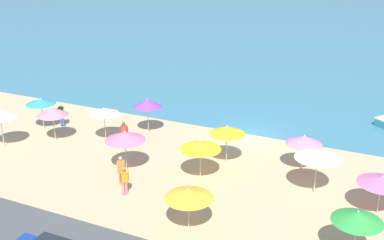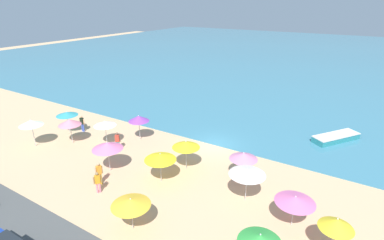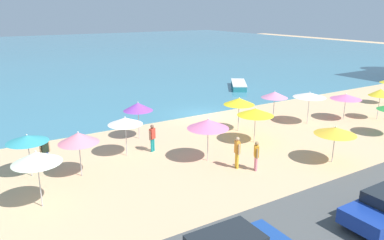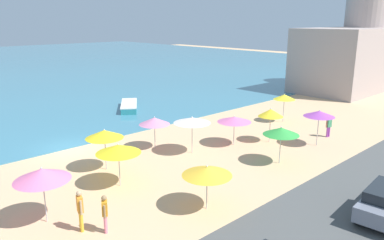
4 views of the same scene
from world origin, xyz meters
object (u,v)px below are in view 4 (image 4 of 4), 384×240
Objects in this scene: beach_umbrella_1 at (104,134)px; bather_1 at (80,209)px; beach_umbrella_4 at (234,119)px; bather_2 at (105,212)px; beach_umbrella_0 at (154,121)px; beach_umbrella_9 at (118,149)px; bather_3 at (329,125)px; skiff_nearshore at (129,106)px; beach_umbrella_10 at (42,174)px; harbor_fortress at (354,49)px; beach_umbrella_8 at (319,114)px; beach_umbrella_12 at (207,171)px; beach_umbrella_15 at (281,131)px; beach_umbrella_2 at (284,97)px; beach_umbrella_11 at (271,113)px; beach_umbrella_14 at (192,120)px.

bather_1 is (-4.23, -5.17, -1.16)m from beach_umbrella_1.
beach_umbrella_4 is 1.43× the size of bather_2.
beach_umbrella_9 reaches higher than beach_umbrella_0.
bather_3 is 18.74m from skiff_nearshore.
bather_3 is at bearing -6.60° from beach_umbrella_10.
beach_umbrella_10 is 2.24m from bather_1.
beach_umbrella_4 is 28.57m from harbor_fortress.
beach_umbrella_8 reaches higher than beach_umbrella_4.
harbor_fortress is at bearing 3.77° from beach_umbrella_1.
beach_umbrella_12 is 0.16× the size of harbor_fortress.
bather_3 is at bearing 4.58° from beach_umbrella_15.
skiff_nearshore is (-7.10, 13.01, -1.84)m from beach_umbrella_2.
bather_3 is (4.21, -2.32, -1.25)m from beach_umbrella_11.
beach_umbrella_12 reaches higher than beach_umbrella_4.
beach_umbrella_8 is 1.10× the size of beach_umbrella_12.
beach_umbrella_0 is at bearing 25.51° from beach_umbrella_10.
skiff_nearshore is (3.95, 13.32, -1.88)m from beach_umbrella_14.
beach_umbrella_1 is 37.17m from harbor_fortress.
beach_umbrella_10 is at bearing -172.02° from harbor_fortress.
bather_2 is at bearing -170.64° from beach_umbrella_11.
beach_umbrella_10 is at bearing -133.46° from skiff_nearshore.
beach_umbrella_12 is at bearing -173.83° from bather_3.
beach_umbrella_11 is 4.17m from beach_umbrella_15.
beach_umbrella_10 is at bearing 120.38° from bather_2.
bather_1 is at bearing -144.29° from beach_umbrella_0.
beach_umbrella_12 is 1.42× the size of bather_3.
beach_umbrella_2 is at bearing 13.57° from bather_2.
beach_umbrella_4 is at bearing 150.03° from beach_umbrella_11.
beach_umbrella_9 is at bearing 12.50° from beach_umbrella_10.
beach_umbrella_4 is (4.55, -3.18, -0.09)m from beach_umbrella_0.
beach_umbrella_0 is 0.96× the size of beach_umbrella_15.
beach_umbrella_2 is 1.05× the size of beach_umbrella_4.
beach_umbrella_11 is at bearing -0.17° from beach_umbrella_10.
bather_2 reaches higher than skiff_nearshore.
beach_umbrella_1 is at bearing 166.54° from beach_umbrella_4.
beach_umbrella_1 is at bearing 162.80° from beach_umbrella_11.
beach_umbrella_4 is 0.93× the size of beach_umbrella_10.
bather_3 is at bearing -1.90° from bather_1.
beach_umbrella_11 is at bearing 122.76° from beach_umbrella_8.
beach_umbrella_1 is 1.38× the size of bather_1.
beach_umbrella_2 reaches higher than beach_umbrella_12.
beach_umbrella_2 is 0.97× the size of beach_umbrella_10.
beach_umbrella_9 reaches higher than beach_umbrella_12.
harbor_fortress is (28.02, 4.58, 3.20)m from beach_umbrella_4.
harbor_fortress is at bearing 2.46° from beach_umbrella_0.
bather_3 is (6.57, -3.68, -0.94)m from beach_umbrella_4.
beach_umbrella_11 reaches higher than bather_2.
beach_umbrella_14 reaches higher than bather_1.
bather_2 is (-3.53, -5.95, -1.25)m from beach_umbrella_1.
harbor_fortress is at bearing -19.15° from skiff_nearshore.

